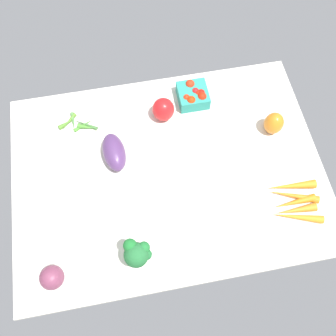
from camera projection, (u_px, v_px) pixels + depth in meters
tablecloth at (168, 172)px, 127.76cm from camera, size 104.00×76.00×2.00cm
bell_pepper_red at (163, 109)px, 131.95cm from camera, size 10.37×10.37×8.68cm
carrot_bunch at (294, 201)px, 120.84cm from camera, size 17.51×16.11×2.96cm
okra_pile at (77, 124)px, 133.58cm from camera, size 13.98×8.92×1.94cm
berry_basket at (193, 95)px, 136.01cm from camera, size 10.65×10.65×6.56cm
broccoli_head at (137, 254)px, 107.95cm from camera, size 8.16×8.28×11.29cm
bell_pepper_orange at (274, 123)px, 129.51cm from camera, size 9.46×9.46×8.81cm
eggplant at (114, 152)px, 125.61cm from camera, size 8.85×14.86×7.40cm
red_onion_center at (52, 278)px, 108.68cm from camera, size 7.14×7.14×7.14cm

